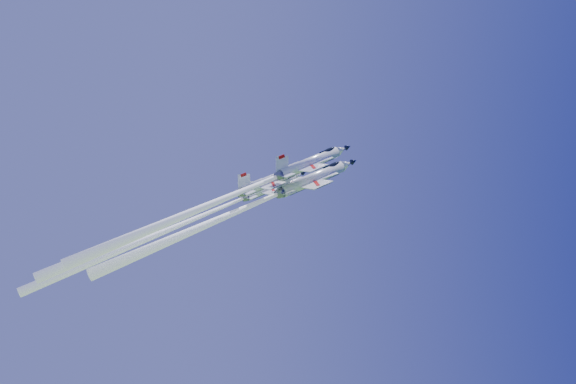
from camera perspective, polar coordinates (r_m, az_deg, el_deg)
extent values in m
cylinder|color=white|center=(118.49, 2.20, 1.16)|extent=(7.17, 6.53, 13.45)
cone|color=white|center=(122.63, 5.22, 2.45)|extent=(3.43, 3.21, 3.52)
cone|color=black|center=(123.65, 5.89, 2.74)|extent=(1.73, 1.62, 1.77)
cone|color=slate|center=(115.04, -0.77, -0.12)|extent=(3.01, 2.84, 2.40)
ellipsoid|color=black|center=(120.94, 4.09, 2.36)|extent=(3.67, 2.21, 2.54)
cube|color=black|center=(120.00, 3.42, 2.22)|extent=(1.29, 0.56, 0.85)
cube|color=white|center=(117.90, 1.70, 0.80)|extent=(7.38, 11.31, 4.03)
cube|color=white|center=(121.02, 2.85, 1.53)|extent=(3.72, 2.19, 1.86)
cube|color=white|center=(118.67, 3.61, 1.44)|extent=(3.72, 2.19, 1.86)
cube|color=white|center=(115.54, -0.31, 0.02)|extent=(3.88, 6.19, 2.16)
cube|color=white|center=(115.24, -0.42, 0.95)|extent=(3.61, 1.75, 4.18)
cube|color=#B10D08|center=(115.04, -0.48, 1.72)|extent=(1.48, 0.67, 1.15)
cube|color=black|center=(118.75, 2.33, 0.69)|extent=(10.31, 3.08, 4.85)
sphere|color=white|center=(114.91, -0.88, -0.17)|extent=(1.19, 1.11, 1.15)
cone|color=white|center=(108.39, -8.60, -3.47)|extent=(14.42, 12.97, 33.03)
cylinder|color=white|center=(122.49, -1.52, 0.48)|extent=(5.66, 5.16, 10.63)
cone|color=white|center=(125.37, 0.90, 1.50)|extent=(2.71, 2.54, 2.78)
cone|color=black|center=(126.08, 1.45, 1.73)|extent=(1.37, 1.28, 1.40)
cone|color=slate|center=(120.07, -3.85, -0.50)|extent=(2.38, 2.25, 1.90)
ellipsoid|color=black|center=(124.18, -0.02, 1.42)|extent=(2.90, 1.75, 2.01)
cube|color=black|center=(123.52, -0.55, 1.30)|extent=(1.02, 0.44, 0.67)
cube|color=white|center=(122.08, -1.91, 0.21)|extent=(5.83, 8.94, 3.19)
cube|color=white|center=(124.41, -0.96, 0.78)|extent=(2.94, 1.73, 1.47)
cube|color=white|center=(122.47, -0.44, 0.70)|extent=(2.94, 1.73, 1.47)
cube|color=white|center=(120.43, -3.49, -0.39)|extent=(3.07, 4.89, 1.70)
cube|color=white|center=(120.19, -3.58, 0.31)|extent=(2.85, 1.39, 3.30)
cube|color=#B10D08|center=(120.02, -3.63, 0.89)|extent=(1.17, 0.53, 0.91)
cube|color=black|center=(122.69, -1.42, 0.12)|extent=(8.15, 2.43, 3.83)
sphere|color=white|center=(119.98, -3.94, -0.54)|extent=(0.94, 0.88, 0.91)
cone|color=white|center=(113.49, -12.90, -4.29)|extent=(16.03, 14.37, 38.43)
cylinder|color=white|center=(111.68, 1.92, 2.59)|extent=(6.28, 5.73, 11.79)
cone|color=white|center=(115.33, 4.74, 3.75)|extent=(3.01, 2.82, 3.09)
cone|color=black|center=(116.23, 5.37, 4.01)|extent=(1.52, 1.42, 1.55)
cone|color=slate|center=(108.61, -0.85, 1.44)|extent=(2.64, 2.49, 2.11)
ellipsoid|color=black|center=(113.86, 3.68, 3.68)|extent=(3.21, 1.94, 2.23)
cube|color=black|center=(113.04, 3.05, 3.56)|extent=(1.13, 0.49, 0.75)
cube|color=white|center=(111.15, 1.45, 2.26)|extent=(6.47, 9.92, 3.54)
cube|color=white|center=(113.91, 2.53, 2.91)|extent=(3.27, 1.92, 1.63)
cube|color=white|center=(111.84, 3.23, 2.85)|extent=(3.27, 1.92, 1.63)
cube|color=white|center=(109.06, -0.42, 1.56)|extent=(3.40, 5.43, 1.89)
cube|color=white|center=(108.84, -0.52, 2.43)|extent=(3.17, 1.54, 3.66)
cube|color=#B10D08|center=(108.70, -0.58, 3.15)|extent=(1.30, 0.59, 1.01)
cube|color=black|center=(111.89, 2.03, 2.15)|extent=(9.04, 2.70, 4.25)
sphere|color=white|center=(108.50, -0.96, 1.40)|extent=(1.04, 0.98, 1.01)
cone|color=white|center=(101.63, -9.60, -2.19)|extent=(14.70, 13.20, 34.42)
cylinder|color=white|center=(113.06, -1.54, 1.04)|extent=(6.04, 5.51, 11.33)
cone|color=white|center=(116.17, 1.25, 2.20)|extent=(2.89, 2.71, 2.97)
cone|color=black|center=(116.94, 1.87, 2.46)|extent=(1.46, 1.37, 1.49)
cone|color=slate|center=(110.47, -4.24, -0.09)|extent=(2.54, 2.39, 2.03)
ellipsoid|color=black|center=(114.89, 0.19, 2.11)|extent=(3.09, 1.86, 2.14)
cube|color=black|center=(114.17, -0.43, 1.98)|extent=(1.08, 0.47, 0.72)
cube|color=white|center=(112.62, -1.99, 0.72)|extent=(6.22, 9.53, 3.40)
cube|color=white|center=(115.11, -0.89, 1.37)|extent=(3.14, 1.85, 1.57)
cube|color=white|center=(113.04, -0.29, 1.29)|extent=(3.14, 1.85, 1.57)
cube|color=white|center=(110.85, -3.83, 0.03)|extent=(3.27, 5.22, 1.82)
cube|color=white|center=(110.61, -3.93, 0.85)|extent=(3.04, 1.48, 3.52)
cube|color=#B10D08|center=(110.45, -3.99, 1.52)|extent=(1.25, 0.57, 0.97)
cube|color=black|center=(113.26, -1.42, 0.62)|extent=(8.69, 2.59, 4.09)
sphere|color=white|center=(110.38, -4.34, -0.13)|extent=(1.00, 0.94, 0.97)
cone|color=white|center=(104.86, -12.53, -3.53)|extent=(13.97, 12.55, 32.66)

